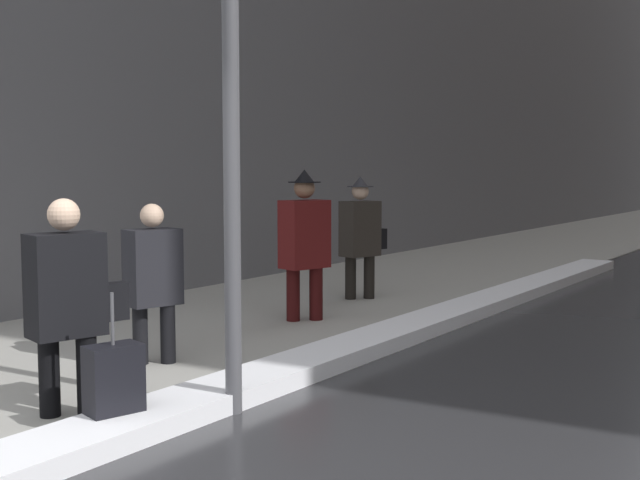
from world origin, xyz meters
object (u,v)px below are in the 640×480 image
at_px(pedestrian_with_shoulder_bag, 68,297).
at_px(pedestrian_nearside, 153,276).
at_px(pedestrian_in_fedora, 305,239).
at_px(rolling_suitcase, 114,389).
at_px(pedestrian_in_glasses, 361,233).

height_order(pedestrian_with_shoulder_bag, pedestrian_nearside, pedestrian_with_shoulder_bag).
bearing_deg(pedestrian_with_shoulder_bag, pedestrian_nearside, -140.75).
height_order(pedestrian_nearside, pedestrian_in_fedora, pedestrian_in_fedora).
bearing_deg(pedestrian_with_shoulder_bag, rolling_suitcase, 97.66).
xyz_separation_m(pedestrian_nearside, rolling_suitcase, (1.17, -1.48, -0.50)).
relative_size(pedestrian_with_shoulder_bag, pedestrian_in_glasses, 0.94).
height_order(pedestrian_in_fedora, rolling_suitcase, pedestrian_in_fedora).
distance_m(pedestrian_with_shoulder_bag, rolling_suitcase, 0.78).
relative_size(pedestrian_nearside, rolling_suitcase, 1.53).
height_order(pedestrian_nearside, pedestrian_in_glasses, pedestrian_in_glasses).
distance_m(pedestrian_with_shoulder_bag, pedestrian_nearside, 1.54).
bearing_deg(pedestrian_in_glasses, pedestrian_in_fedora, 24.99).
distance_m(pedestrian_nearside, pedestrian_in_glasses, 4.16).
distance_m(pedestrian_in_glasses, rolling_suitcase, 5.86).
xyz_separation_m(pedestrian_with_shoulder_bag, pedestrian_in_glasses, (-1.00, 5.54, 0.04)).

